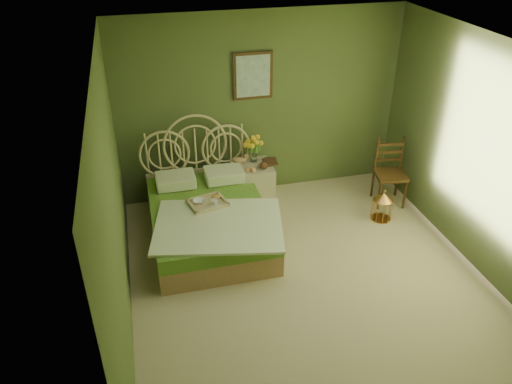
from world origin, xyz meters
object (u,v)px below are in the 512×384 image
object	(u,v)px
bed	(208,217)
nightstand	(252,180)
chair	(389,168)
birdcage	(382,206)

from	to	relation	value
bed	nightstand	bearing A→B (deg)	42.94
bed	chair	distance (m)	2.65
chair	birdcage	size ratio (longest dim) A/B	2.31
bed	chair	bearing A→B (deg)	6.24
nightstand	birdcage	xyz separation A→B (m)	(1.60, -0.87, -0.16)
bed	birdcage	distance (m)	2.35
nightstand	chair	size ratio (longest dim) A/B	1.08
bed	nightstand	distance (m)	1.03
chair	nightstand	bearing A→B (deg)	177.81
birdcage	bed	bearing A→B (deg)	175.90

